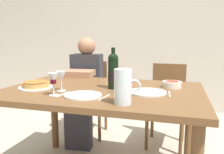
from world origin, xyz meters
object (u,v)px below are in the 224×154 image
baked_tart (36,85)px  chair_right (167,99)px  dining_table (102,101)px  salad_bowl (172,84)px  water_pitcher (123,89)px  wine_glass_left_diner (61,77)px  chair_left (91,92)px  dinner_plate_left_setting (148,92)px  dinner_plate_right_setting (83,95)px  diner_left (84,87)px  wine_bottle (113,71)px  wine_glass_right_diner (53,80)px

baked_tart → chair_right: bearing=45.2°
dining_table → salad_bowl: salad_bowl is taller
water_pitcher → wine_glass_left_diner: water_pitcher is taller
chair_left → chair_right: bearing=171.0°
dinner_plate_left_setting → dinner_plate_right_setting: 0.46m
salad_bowl → dinner_plate_left_setting: (-0.16, -0.25, -0.02)m
salad_bowl → wine_glass_left_diner: 0.86m
salad_bowl → wine_glass_left_diner: wine_glass_left_diner is taller
chair_left → diner_left: bearing=89.1°
dinner_plate_right_setting → diner_left: (-0.39, 0.93, -0.15)m
baked_tart → wine_glass_left_diner: size_ratio=1.77×
wine_bottle → wine_glass_left_diner: wine_bottle is taller
diner_left → water_pitcher: bearing=118.0°
wine_glass_right_diner → chair_left: bearing=99.8°
water_pitcher → diner_left: bearing=123.4°
baked_tart → chair_right: 1.40m
dinner_plate_left_setting → dinner_plate_right_setting: size_ratio=1.05×
wine_glass_right_diner → chair_left: 1.28m
water_pitcher → salad_bowl: bearing=65.4°
salad_bowl → dinner_plate_right_setting: 0.73m
salad_bowl → chair_right: size_ratio=0.17×
salad_bowl → dinner_plate_left_setting: 0.30m
wine_glass_left_diner → dinner_plate_right_setting: size_ratio=0.59×
wine_bottle → wine_glass_left_diner: (-0.34, -0.19, -0.03)m
wine_glass_left_diner → dinner_plate_left_setting: wine_glass_left_diner is taller
salad_bowl → chair_right: bearing=94.9°
water_pitcher → wine_glass_right_diner: (-0.50, 0.07, 0.02)m
water_pitcher → dining_table: bearing=124.6°
diner_left → chair_right: (0.89, 0.18, -0.12)m
salad_bowl → diner_left: (-0.95, 0.47, -0.17)m
dinner_plate_left_setting → chair_right: (0.10, 0.90, -0.27)m
chair_left → baked_tart: bearing=81.6°
dining_table → dinner_plate_left_setting: size_ratio=5.69×
wine_bottle → diner_left: diner_left is taller
wine_bottle → chair_right: size_ratio=0.36×
dining_table → dinner_plate_right_setting: (-0.05, -0.25, 0.10)m
water_pitcher → chair_right: 1.29m
salad_bowl → chair_left: bearing=143.9°
dinner_plate_left_setting → chair_right: chair_right is taller
baked_tart → salad_bowl: (1.02, 0.32, 0.00)m
baked_tart → diner_left: diner_left is taller
salad_bowl → water_pitcher: bearing=-114.6°
water_pitcher → wine_glass_right_diner: water_pitcher is taller
wine_glass_left_diner → diner_left: diner_left is taller
wine_glass_left_diner → chair_left: (-0.19, 1.07, -0.37)m
chair_left → chair_right: same height
dinner_plate_left_setting → chair_left: chair_left is taller
salad_bowl → chair_left: chair_left is taller
chair_right → diner_left: bearing=14.6°
wine_bottle → diner_left: (-0.51, 0.64, -0.28)m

